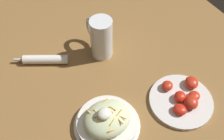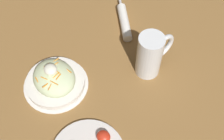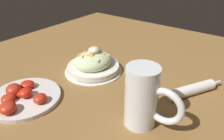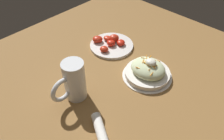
{
  "view_description": "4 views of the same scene",
  "coord_description": "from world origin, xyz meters",
  "px_view_note": "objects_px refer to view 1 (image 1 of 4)",
  "views": [
    {
      "loc": [
        -0.2,
        -0.49,
        0.79
      ],
      "look_at": [
        0.09,
        0.01,
        0.06
      ],
      "focal_mm": 42.64,
      "sensor_mm": 36.0,
      "label": 1
    },
    {
      "loc": [
        0.5,
        -0.3,
        0.86
      ],
      "look_at": [
        0.08,
        0.02,
        0.07
      ],
      "focal_mm": 47.58,
      "sensor_mm": 36.0,
      "label": 2
    },
    {
      "loc": [
        0.51,
        0.34,
        0.4
      ],
      "look_at": [
        0.05,
        0.0,
        0.08
      ],
      "focal_mm": 34.2,
      "sensor_mm": 36.0,
      "label": 3
    },
    {
      "loc": [
        -0.4,
        0.48,
        0.68
      ],
      "look_at": [
        0.08,
        -0.02,
        0.06
      ],
      "focal_mm": 36.29,
      "sensor_mm": 36.0,
      "label": 4
    }
  ],
  "objects_px": {
    "beer_mug": "(101,39)",
    "salad_plate": "(107,121)",
    "tomato_plate": "(182,99)",
    "napkin_roll": "(45,59)"
  },
  "relations": [
    {
      "from": "salad_plate",
      "to": "napkin_roll",
      "type": "bearing_deg",
      "value": 101.96
    },
    {
      "from": "tomato_plate",
      "to": "beer_mug",
      "type": "bearing_deg",
      "value": 111.23
    },
    {
      "from": "beer_mug",
      "to": "tomato_plate",
      "type": "xyz_separation_m",
      "value": [
        0.13,
        -0.34,
        -0.06
      ]
    },
    {
      "from": "beer_mug",
      "to": "salad_plate",
      "type": "bearing_deg",
      "value": -115.41
    },
    {
      "from": "beer_mug",
      "to": "tomato_plate",
      "type": "height_order",
      "value": "beer_mug"
    },
    {
      "from": "napkin_roll",
      "to": "tomato_plate",
      "type": "xyz_separation_m",
      "value": [
        0.34,
        -0.4,
        -0.0
      ]
    },
    {
      "from": "napkin_roll",
      "to": "tomato_plate",
      "type": "bearing_deg",
      "value": -49.44
    },
    {
      "from": "salad_plate",
      "to": "napkin_roll",
      "type": "relative_size",
      "value": 1.14
    },
    {
      "from": "beer_mug",
      "to": "napkin_roll",
      "type": "xyz_separation_m",
      "value": [
        -0.21,
        0.06,
        -0.06
      ]
    },
    {
      "from": "tomato_plate",
      "to": "napkin_roll",
      "type": "bearing_deg",
      "value": 130.56
    }
  ]
}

